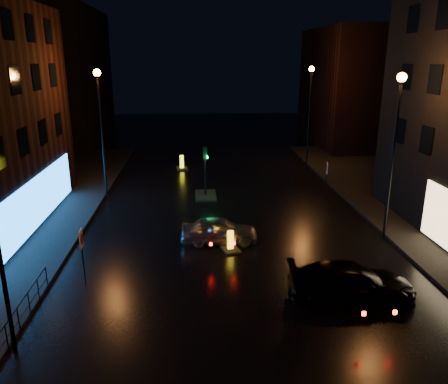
{
  "coord_description": "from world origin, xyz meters",
  "views": [
    {
      "loc": [
        -1.95,
        -14.33,
        9.02
      ],
      "look_at": [
        -0.52,
        5.81,
        2.8
      ],
      "focal_mm": 35.0,
      "sensor_mm": 36.0,
      "label": 1
    }
  ],
  "objects_px": {
    "traffic_signal": "(206,189)",
    "silver_hatchback": "(219,230)",
    "road_sign_right": "(327,171)",
    "road_sign_left": "(82,243)",
    "bollard_near": "(230,246)",
    "bollard_far": "(182,166)",
    "dark_sedan": "(351,282)"
  },
  "relations": [
    {
      "from": "traffic_signal",
      "to": "road_sign_right",
      "type": "relative_size",
      "value": 1.5
    },
    {
      "from": "traffic_signal",
      "to": "silver_hatchback",
      "type": "bearing_deg",
      "value": -86.61
    },
    {
      "from": "silver_hatchback",
      "to": "dark_sedan",
      "type": "bearing_deg",
      "value": -138.5
    },
    {
      "from": "dark_sedan",
      "to": "road_sign_left",
      "type": "relative_size",
      "value": 2.1
    },
    {
      "from": "bollard_far",
      "to": "bollard_near",
      "type": "bearing_deg",
      "value": -87.92
    },
    {
      "from": "bollard_far",
      "to": "road_sign_right",
      "type": "distance_m",
      "value": 12.93
    },
    {
      "from": "bollard_far",
      "to": "road_sign_right",
      "type": "relative_size",
      "value": 0.63
    },
    {
      "from": "traffic_signal",
      "to": "bollard_near",
      "type": "distance_m",
      "value": 8.86
    },
    {
      "from": "bollard_near",
      "to": "bollard_far",
      "type": "relative_size",
      "value": 0.9
    },
    {
      "from": "dark_sedan",
      "to": "bollard_near",
      "type": "height_order",
      "value": "dark_sedan"
    },
    {
      "from": "road_sign_right",
      "to": "road_sign_left",
      "type": "bearing_deg",
      "value": 51.85
    },
    {
      "from": "road_sign_left",
      "to": "road_sign_right",
      "type": "distance_m",
      "value": 17.6
    },
    {
      "from": "silver_hatchback",
      "to": "road_sign_right",
      "type": "xyz_separation_m",
      "value": [
        7.73,
        7.46,
        1.06
      ]
    },
    {
      "from": "dark_sedan",
      "to": "road_sign_right",
      "type": "relative_size",
      "value": 2.13
    },
    {
      "from": "silver_hatchback",
      "to": "bollard_far",
      "type": "height_order",
      "value": "silver_hatchback"
    },
    {
      "from": "silver_hatchback",
      "to": "road_sign_left",
      "type": "relative_size",
      "value": 1.66
    },
    {
      "from": "traffic_signal",
      "to": "road_sign_right",
      "type": "bearing_deg",
      "value": -2.43
    },
    {
      "from": "traffic_signal",
      "to": "road_sign_right",
      "type": "xyz_separation_m",
      "value": [
        8.2,
        -0.35,
        1.22
      ]
    },
    {
      "from": "silver_hatchback",
      "to": "traffic_signal",
      "type": "bearing_deg",
      "value": 5.46
    },
    {
      "from": "bollard_far",
      "to": "road_sign_left",
      "type": "relative_size",
      "value": 0.62
    },
    {
      "from": "dark_sedan",
      "to": "bollard_far",
      "type": "bearing_deg",
      "value": 22.52
    },
    {
      "from": "traffic_signal",
      "to": "road_sign_right",
      "type": "distance_m",
      "value": 8.29
    },
    {
      "from": "traffic_signal",
      "to": "road_sign_left",
      "type": "xyz_separation_m",
      "value": [
        -5.41,
        -11.5,
        1.24
      ]
    },
    {
      "from": "bollard_near",
      "to": "bollard_far",
      "type": "bearing_deg",
      "value": 83.89
    },
    {
      "from": "road_sign_left",
      "to": "road_sign_right",
      "type": "relative_size",
      "value": 1.01
    },
    {
      "from": "traffic_signal",
      "to": "silver_hatchback",
      "type": "height_order",
      "value": "traffic_signal"
    },
    {
      "from": "silver_hatchback",
      "to": "bollard_far",
      "type": "distance_m",
      "value": 15.73
    },
    {
      "from": "road_sign_right",
      "to": "bollard_far",
      "type": "bearing_deg",
      "value": -26.59
    },
    {
      "from": "road_sign_right",
      "to": "silver_hatchback",
      "type": "bearing_deg",
      "value": 56.5
    },
    {
      "from": "traffic_signal",
      "to": "bollard_near",
      "type": "relative_size",
      "value": 2.66
    },
    {
      "from": "bollard_far",
      "to": "road_sign_left",
      "type": "distance_m",
      "value": 19.65
    },
    {
      "from": "silver_hatchback",
      "to": "bollard_near",
      "type": "relative_size",
      "value": 2.97
    }
  ]
}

